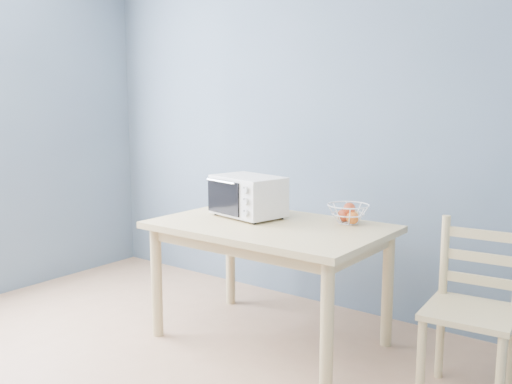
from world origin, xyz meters
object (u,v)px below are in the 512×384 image
Objects in this scene: dining_table at (270,240)px; fruit_basket at (349,213)px; dining_chair at (472,314)px; toaster_oven at (246,195)px.

fruit_basket reaches higher than dining_table.
dining_table is 1.55× the size of dining_chair.
dining_table is 2.75× the size of toaster_oven.
dining_table is at bearing 176.79° from dining_chair.
toaster_oven is 0.57× the size of dining_chair.
dining_table is at bearing -141.92° from fruit_basket.
dining_chair is at bearing 9.82° from toaster_oven.
fruit_basket is 0.95m from dining_chair.
fruit_basket is 0.34× the size of dining_chair.
dining_table is 1.23m from dining_chair.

